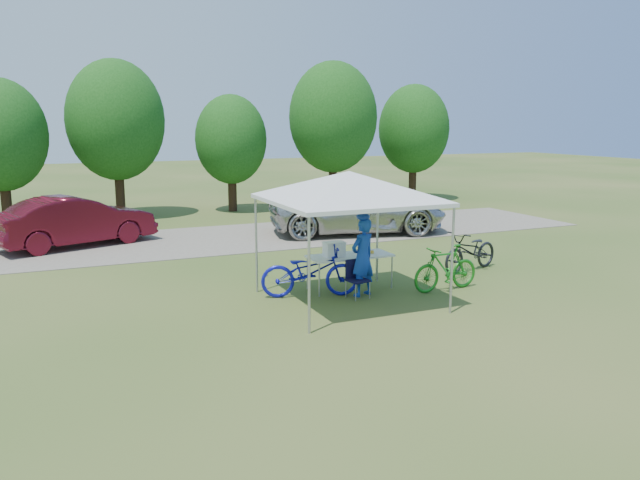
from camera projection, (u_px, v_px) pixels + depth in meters
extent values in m
plane|color=#2D5119|center=(348.00, 302.00, 13.02)|extent=(100.00, 100.00, 0.00)
cube|color=gray|center=(240.00, 237.00, 20.22)|extent=(24.00, 5.00, 0.02)
cylinder|color=#A5A5AA|center=(309.00, 276.00, 10.88)|extent=(0.05, 0.05, 2.10)
cylinder|color=#A5A5AA|center=(452.00, 261.00, 12.06)|extent=(0.05, 0.05, 2.10)
cylinder|color=#A5A5AA|center=(256.00, 245.00, 13.58)|extent=(0.05, 0.05, 2.10)
cylinder|color=#A5A5AA|center=(377.00, 236.00, 14.76)|extent=(0.05, 0.05, 2.10)
cube|color=silver|center=(349.00, 200.00, 12.62)|extent=(3.15, 3.15, 0.08)
pyramid|color=silver|center=(349.00, 171.00, 12.51)|extent=(4.53, 4.53, 0.55)
cylinder|color=#382314|center=(6.00, 202.00, 22.44)|extent=(0.36, 0.36, 1.75)
ellipsoid|color=#144711|center=(0.00, 135.00, 22.00)|extent=(3.20, 3.20, 4.00)
cylinder|color=#382314|center=(120.00, 191.00, 24.53)|extent=(0.36, 0.36, 2.03)
ellipsoid|color=#144711|center=(116.00, 120.00, 24.01)|extent=(3.71, 3.71, 4.64)
cylinder|color=#382314|center=(232.00, 192.00, 26.16)|extent=(0.36, 0.36, 1.61)
ellipsoid|color=#144711|center=(231.00, 139.00, 25.75)|extent=(2.94, 2.94, 3.68)
cylinder|color=#382314|center=(333.00, 183.00, 27.61)|extent=(0.36, 0.36, 2.10)
ellipsoid|color=#144711|center=(333.00, 117.00, 27.08)|extent=(3.84, 3.84, 4.80)
cylinder|color=#382314|center=(412.00, 181.00, 29.94)|extent=(0.36, 0.36, 1.82)
ellipsoid|color=#144711|center=(414.00, 129.00, 29.48)|extent=(3.33, 3.33, 4.16)
cube|color=white|center=(350.00, 256.00, 13.92)|extent=(1.89, 0.79, 0.04)
cylinder|color=#A5A5AA|center=(319.00, 280.00, 13.34)|extent=(0.04, 0.04, 0.73)
cylinder|color=#A5A5AA|center=(392.00, 272.00, 14.04)|extent=(0.04, 0.04, 0.73)
cylinder|color=#A5A5AA|center=(307.00, 273.00, 13.94)|extent=(0.04, 0.04, 0.73)
cylinder|color=#A5A5AA|center=(377.00, 266.00, 14.64)|extent=(0.04, 0.04, 0.73)
cube|color=black|center=(358.00, 280.00, 13.25)|extent=(0.47, 0.47, 0.04)
cube|color=black|center=(354.00, 268.00, 13.39)|extent=(0.41, 0.10, 0.41)
cylinder|color=#A5A5AA|center=(354.00, 293.00, 13.05)|extent=(0.02, 0.02, 0.37)
cylinder|color=#A5A5AA|center=(369.00, 291.00, 13.19)|extent=(0.02, 0.02, 0.37)
cylinder|color=#A5A5AA|center=(346.00, 288.00, 13.38)|extent=(0.02, 0.02, 0.37)
cylinder|color=#A5A5AA|center=(361.00, 287.00, 13.52)|extent=(0.02, 0.02, 0.37)
cube|color=white|center=(334.00, 250.00, 13.73)|extent=(0.43, 0.29, 0.29)
cube|color=white|center=(334.00, 243.00, 13.70)|extent=(0.45, 0.31, 0.04)
cylinder|color=yellow|center=(372.00, 252.00, 14.07)|extent=(0.08, 0.08, 0.06)
imported|color=#143AA6|center=(363.00, 257.00, 13.35)|extent=(0.72, 0.59, 1.69)
imported|color=#1315A7|center=(310.00, 272.00, 13.33)|extent=(2.21, 1.28, 1.10)
imported|color=#1A751B|center=(446.00, 268.00, 13.81)|extent=(1.74, 0.61, 1.03)
imported|color=black|center=(471.00, 251.00, 15.62)|extent=(2.08, 1.23, 1.03)
imported|color=#BAB9B5|center=(358.00, 208.00, 21.01)|extent=(6.40, 4.01, 1.65)
imported|color=#510D19|center=(76.00, 221.00, 18.69)|extent=(4.85, 3.05, 1.51)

